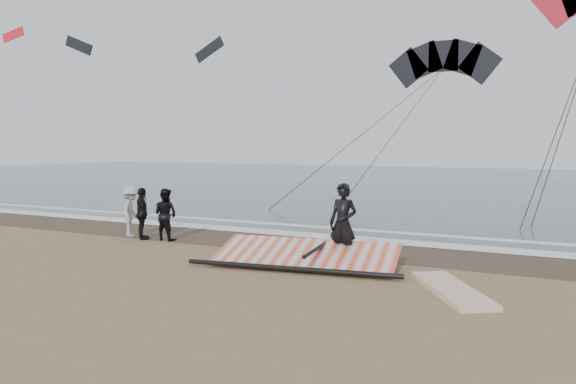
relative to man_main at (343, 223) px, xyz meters
name	(u,v)px	position (x,y,z in m)	size (l,w,h in m)	color
ground	(256,284)	(-0.86, -2.61, -0.95)	(120.00, 120.00, 0.00)	#8C704C
sea	(483,183)	(-0.86, 30.39, -0.94)	(120.00, 54.00, 0.02)	#233838
wet_sand	(338,247)	(-0.86, 1.89, -0.94)	(120.00, 2.80, 0.01)	#4C3D2B
foam_near	(356,239)	(-0.86, 3.29, -0.92)	(120.00, 0.90, 0.01)	white
foam_far	(374,231)	(-0.86, 4.99, -0.92)	(120.00, 0.45, 0.01)	white
man_main	(343,223)	(0.00, 0.00, 0.00)	(0.69, 0.45, 1.90)	black
board_white	(451,290)	(2.78, -1.51, -0.90)	(0.74, 2.66, 0.11)	white
board_cream	(282,251)	(-1.85, 0.46, -0.90)	(0.68, 2.54, 0.11)	silver
trio_cluster	(145,213)	(-6.56, 0.68, -0.19)	(2.26, 1.30, 1.54)	black
sail_rig	(305,257)	(-0.71, -0.57, -0.75)	(4.85, 2.33, 0.52)	black
kite_dark	(443,66)	(-2.91, 25.38, 6.96)	(8.27, 8.65, 19.08)	black
distant_kites	(96,43)	(-34.58, 26.72, 11.16)	(25.83, 6.12, 4.69)	black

